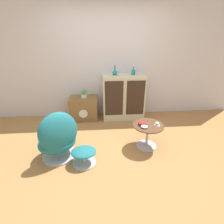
{
  "coord_description": "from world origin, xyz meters",
  "views": [
    {
      "loc": [
        -0.23,
        -2.4,
        1.94
      ],
      "look_at": [
        0.01,
        0.56,
        0.55
      ],
      "focal_mm": 28.0,
      "sensor_mm": 36.0,
      "label": 1
    }
  ],
  "objects_px": {
    "sideboard": "(123,97)",
    "potted_plant": "(84,94)",
    "coffee_table": "(147,133)",
    "vase_inner_left": "(133,72)",
    "teacup": "(157,124)",
    "vase_leftmost": "(115,72)",
    "book_stack": "(142,124)",
    "tv_console": "(84,108)",
    "ottoman": "(84,154)",
    "egg_chair": "(58,138)",
    "bowl": "(144,126)"
  },
  "relations": [
    {
      "from": "tv_console",
      "to": "potted_plant",
      "type": "height_order",
      "value": "potted_plant"
    },
    {
      "from": "egg_chair",
      "to": "vase_leftmost",
      "type": "height_order",
      "value": "vase_leftmost"
    },
    {
      "from": "egg_chair",
      "to": "potted_plant",
      "type": "height_order",
      "value": "egg_chair"
    },
    {
      "from": "sideboard",
      "to": "bowl",
      "type": "bearing_deg",
      "value": -82.21
    },
    {
      "from": "tv_console",
      "to": "egg_chair",
      "type": "bearing_deg",
      "value": -102.25
    },
    {
      "from": "potted_plant",
      "to": "teacup",
      "type": "relative_size",
      "value": 1.86
    },
    {
      "from": "sideboard",
      "to": "coffee_table",
      "type": "xyz_separation_m",
      "value": [
        0.27,
        -1.22,
        -0.24
      ]
    },
    {
      "from": "sideboard",
      "to": "vase_leftmost",
      "type": "height_order",
      "value": "vase_leftmost"
    },
    {
      "from": "vase_inner_left",
      "to": "tv_console",
      "type": "bearing_deg",
      "value": 179.78
    },
    {
      "from": "sideboard",
      "to": "coffee_table",
      "type": "distance_m",
      "value": 1.28
    },
    {
      "from": "vase_leftmost",
      "to": "book_stack",
      "type": "xyz_separation_m",
      "value": [
        0.37,
        -1.22,
        -0.64
      ]
    },
    {
      "from": "vase_inner_left",
      "to": "potted_plant",
      "type": "relative_size",
      "value": 0.87
    },
    {
      "from": "tv_console",
      "to": "book_stack",
      "type": "xyz_separation_m",
      "value": [
        1.11,
        -1.23,
        0.2
      ]
    },
    {
      "from": "teacup",
      "to": "bowl",
      "type": "xyz_separation_m",
      "value": [
        -0.24,
        -0.05,
        -0.0
      ]
    },
    {
      "from": "ottoman",
      "to": "teacup",
      "type": "bearing_deg",
      "value": 14.96
    },
    {
      "from": "vase_leftmost",
      "to": "book_stack",
      "type": "relative_size",
      "value": 1.67
    },
    {
      "from": "tv_console",
      "to": "coffee_table",
      "type": "height_order",
      "value": "tv_console"
    },
    {
      "from": "egg_chair",
      "to": "bowl",
      "type": "relative_size",
      "value": 7.06
    },
    {
      "from": "egg_chair",
      "to": "ottoman",
      "type": "xyz_separation_m",
      "value": [
        0.41,
        -0.17,
        -0.22
      ]
    },
    {
      "from": "vase_leftmost",
      "to": "ottoman",
      "type": "bearing_deg",
      "value": -111.8
    },
    {
      "from": "book_stack",
      "to": "coffee_table",
      "type": "bearing_deg",
      "value": -2.54
    },
    {
      "from": "bowl",
      "to": "potted_plant",
      "type": "bearing_deg",
      "value": 129.71
    },
    {
      "from": "egg_chair",
      "to": "bowl",
      "type": "xyz_separation_m",
      "value": [
        1.43,
        0.11,
        0.07
      ]
    },
    {
      "from": "sideboard",
      "to": "egg_chair",
      "type": "relative_size",
      "value": 1.22
    },
    {
      "from": "vase_leftmost",
      "to": "book_stack",
      "type": "bearing_deg",
      "value": -73.07
    },
    {
      "from": "teacup",
      "to": "bowl",
      "type": "distance_m",
      "value": 0.25
    },
    {
      "from": "coffee_table",
      "to": "tv_console",
      "type": "bearing_deg",
      "value": 134.46
    },
    {
      "from": "vase_inner_left",
      "to": "bowl",
      "type": "bearing_deg",
      "value": -91.29
    },
    {
      "from": "teacup",
      "to": "bowl",
      "type": "relative_size",
      "value": 0.87
    },
    {
      "from": "tv_console",
      "to": "bowl",
      "type": "height_order",
      "value": "tv_console"
    },
    {
      "from": "vase_leftmost",
      "to": "potted_plant",
      "type": "bearing_deg",
      "value": 179.6
    },
    {
      "from": "coffee_table",
      "to": "teacup",
      "type": "bearing_deg",
      "value": -10.54
    },
    {
      "from": "tv_console",
      "to": "vase_leftmost",
      "type": "bearing_deg",
      "value": -0.34
    },
    {
      "from": "coffee_table",
      "to": "potted_plant",
      "type": "height_order",
      "value": "potted_plant"
    },
    {
      "from": "sideboard",
      "to": "potted_plant",
      "type": "relative_size",
      "value": 5.33
    },
    {
      "from": "tv_console",
      "to": "coffee_table",
      "type": "relative_size",
      "value": 1.17
    },
    {
      "from": "vase_leftmost",
      "to": "book_stack",
      "type": "distance_m",
      "value": 1.43
    },
    {
      "from": "coffee_table",
      "to": "bowl",
      "type": "bearing_deg",
      "value": -139.0
    },
    {
      "from": "egg_chair",
      "to": "vase_inner_left",
      "type": "bearing_deg",
      "value": 44.3
    },
    {
      "from": "sideboard",
      "to": "potted_plant",
      "type": "xyz_separation_m",
      "value": [
        -0.91,
        0.01,
        0.1
      ]
    },
    {
      "from": "ottoman",
      "to": "sideboard",
      "type": "bearing_deg",
      "value": 62.07
    },
    {
      "from": "sideboard",
      "to": "vase_leftmost",
      "type": "xyz_separation_m",
      "value": [
        -0.21,
        0.0,
        0.58
      ]
    },
    {
      "from": "vase_leftmost",
      "to": "tv_console",
      "type": "bearing_deg",
      "value": 179.66
    },
    {
      "from": "ottoman",
      "to": "vase_inner_left",
      "type": "xyz_separation_m",
      "value": [
        1.05,
        1.59,
        0.93
      ]
    },
    {
      "from": "vase_inner_left",
      "to": "book_stack",
      "type": "bearing_deg",
      "value": -91.91
    },
    {
      "from": "potted_plant",
      "to": "book_stack",
      "type": "distance_m",
      "value": 1.64
    },
    {
      "from": "vase_inner_left",
      "to": "teacup",
      "type": "bearing_deg",
      "value": -80.51
    },
    {
      "from": "ottoman",
      "to": "book_stack",
      "type": "relative_size",
      "value": 3.04
    },
    {
      "from": "vase_inner_left",
      "to": "book_stack",
      "type": "relative_size",
      "value": 1.31
    },
    {
      "from": "egg_chair",
      "to": "ottoman",
      "type": "bearing_deg",
      "value": -22.88
    }
  ]
}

